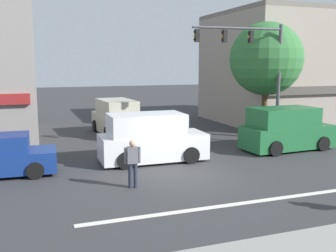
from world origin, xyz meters
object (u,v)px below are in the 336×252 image
at_px(traffic_light_mast, 257,62).
at_px(sedan_waiting_far, 1,158).
at_px(street_tree, 266,59).
at_px(pedestrian_mid_crossing, 133,161).
at_px(van_crossing_center, 116,118).
at_px(van_parked_curbside, 151,139).
at_px(van_approaching_near, 286,130).

distance_m(traffic_light_mast, sedan_waiting_far, 12.73).
relative_size(street_tree, pedestrian_mid_crossing, 3.92).
height_order(traffic_light_mast, van_crossing_center, traffic_light_mast).
bearing_deg(traffic_light_mast, street_tree, 45.40).
bearing_deg(van_parked_curbside, van_approaching_near, -0.32).
xyz_separation_m(van_parked_curbside, pedestrian_mid_crossing, (-1.69, -3.30, -0.06)).
relative_size(van_parked_curbside, pedestrian_mid_crossing, 2.77).
relative_size(traffic_light_mast, sedan_waiting_far, 1.48).
bearing_deg(sedan_waiting_far, van_crossing_center, 50.12).
height_order(traffic_light_mast, van_approaching_near, traffic_light_mast).
bearing_deg(van_crossing_center, street_tree, -26.91).
xyz_separation_m(street_tree, van_parked_curbside, (-7.76, -3.10, -3.48)).
bearing_deg(sedan_waiting_far, street_tree, 13.38).
bearing_deg(pedestrian_mid_crossing, sedan_waiting_far, 144.29).
bearing_deg(van_approaching_near, traffic_light_mast, 122.08).
height_order(street_tree, van_crossing_center, street_tree).
bearing_deg(van_approaching_near, sedan_waiting_far, -179.38).
bearing_deg(van_approaching_near, van_crossing_center, 134.59).
height_order(van_crossing_center, pedestrian_mid_crossing, van_crossing_center).
bearing_deg(van_crossing_center, pedestrian_mid_crossing, -99.29).
relative_size(sedan_waiting_far, van_approaching_near, 0.89).
height_order(traffic_light_mast, van_parked_curbside, traffic_light_mast).
relative_size(van_approaching_near, pedestrian_mid_crossing, 2.81).
bearing_deg(pedestrian_mid_crossing, van_approaching_near, 20.62).
bearing_deg(street_tree, pedestrian_mid_crossing, -145.89).
height_order(street_tree, sedan_waiting_far, street_tree).
height_order(van_crossing_center, van_parked_curbside, same).
relative_size(van_crossing_center, van_parked_curbside, 1.02).
bearing_deg(van_parked_curbside, street_tree, 21.77).
xyz_separation_m(street_tree, sedan_waiting_far, (-13.79, -3.28, -3.77)).
height_order(traffic_light_mast, pedestrian_mid_crossing, traffic_light_mast).
relative_size(sedan_waiting_far, pedestrian_mid_crossing, 2.51).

